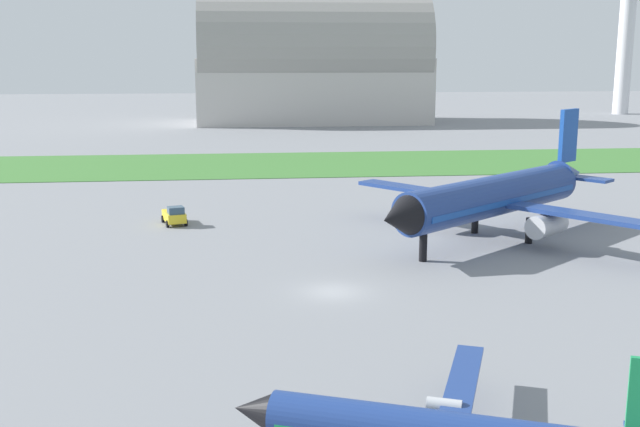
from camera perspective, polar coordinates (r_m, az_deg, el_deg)
name	(u,v)px	position (r m, az deg, el deg)	size (l,w,h in m)	color
ground_plane	(333,292)	(54.89, 0.99, -5.84)	(600.00, 600.00, 0.00)	gray
grass_taxiway_strip	(281,164)	(119.00, -2.92, 3.68)	(360.00, 28.00, 0.08)	#3D7533
airplane_midfield_jet	(497,196)	(71.03, 13.00, 1.27)	(26.88, 26.41, 11.29)	navy
pushback_tug_midfield	(174,215)	(77.59, -10.78, -0.14)	(2.83, 3.95, 1.95)	yellow
hangar_distant	(312,62)	(194.92, -0.58, 11.19)	(56.74, 28.82, 32.94)	#BCB7B2
control_tower	(626,35)	(239.50, 21.80, 12.24)	(8.00, 8.00, 38.06)	silver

